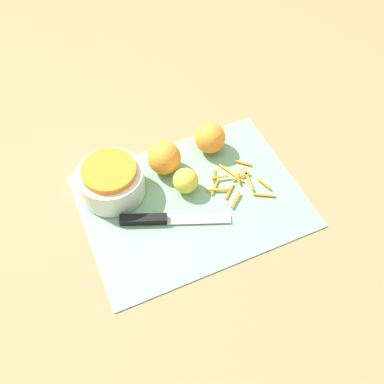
{
  "coord_description": "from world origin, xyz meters",
  "views": [
    {
      "loc": [
        -0.23,
        -0.52,
        0.82
      ],
      "look_at": [
        0.0,
        0.0,
        0.04
      ],
      "focal_mm": 42.0,
      "sensor_mm": 36.0,
      "label": 1
    }
  ],
  "objects_px": {
    "orange_right": "(210,138)",
    "lemon": "(188,180)",
    "bowl_speckled": "(111,180)",
    "orange_left": "(164,158)",
    "knife": "(156,219)"
  },
  "relations": [
    {
      "from": "orange_right",
      "to": "lemon",
      "type": "bearing_deg",
      "value": -137.69
    },
    {
      "from": "bowl_speckled",
      "to": "lemon",
      "type": "bearing_deg",
      "value": -20.88
    },
    {
      "from": "orange_left",
      "to": "lemon",
      "type": "height_order",
      "value": "orange_left"
    },
    {
      "from": "knife",
      "to": "orange_right",
      "type": "bearing_deg",
      "value": 58.1
    },
    {
      "from": "bowl_speckled",
      "to": "orange_left",
      "type": "height_order",
      "value": "bowl_speckled"
    },
    {
      "from": "lemon",
      "to": "bowl_speckled",
      "type": "bearing_deg",
      "value": 159.12
    },
    {
      "from": "lemon",
      "to": "orange_left",
      "type": "bearing_deg",
      "value": 109.6
    },
    {
      "from": "bowl_speckled",
      "to": "orange_right",
      "type": "height_order",
      "value": "bowl_speckled"
    },
    {
      "from": "orange_left",
      "to": "orange_right",
      "type": "height_order",
      "value": "orange_left"
    },
    {
      "from": "orange_left",
      "to": "knife",
      "type": "bearing_deg",
      "value": -119.63
    },
    {
      "from": "orange_left",
      "to": "orange_right",
      "type": "bearing_deg",
      "value": 6.9
    },
    {
      "from": "orange_right",
      "to": "bowl_speckled",
      "type": "bearing_deg",
      "value": -173.67
    },
    {
      "from": "bowl_speckled",
      "to": "lemon",
      "type": "distance_m",
      "value": 0.17
    },
    {
      "from": "knife",
      "to": "orange_right",
      "type": "distance_m",
      "value": 0.24
    },
    {
      "from": "bowl_speckled",
      "to": "orange_left",
      "type": "distance_m",
      "value": 0.13
    }
  ]
}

